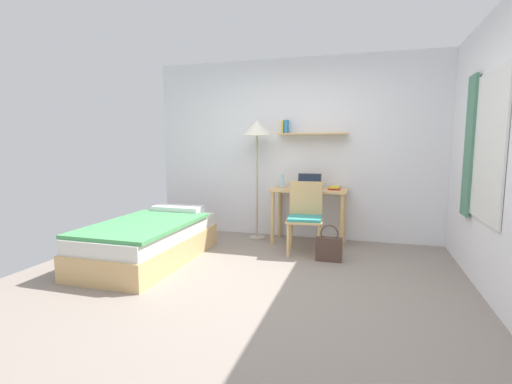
{
  "coord_description": "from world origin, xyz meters",
  "views": [
    {
      "loc": [
        0.94,
        -3.41,
        1.38
      ],
      "look_at": [
        -0.22,
        0.51,
        0.85
      ],
      "focal_mm": 26.11,
      "sensor_mm": 36.0,
      "label": 1
    }
  ],
  "objects_px": {
    "desk": "(309,199)",
    "standing_lamp": "(257,133)",
    "water_bottle": "(282,180)",
    "handbag": "(329,248)",
    "bed": "(150,241)",
    "book_stack": "(334,188)",
    "desk_chair": "(305,214)",
    "laptop": "(309,185)"
  },
  "relations": [
    {
      "from": "desk_chair",
      "to": "book_stack",
      "type": "relative_size",
      "value": 3.89
    },
    {
      "from": "standing_lamp",
      "to": "water_bottle",
      "type": "xyz_separation_m",
      "value": [
        0.37,
        0.0,
        -0.66
      ]
    },
    {
      "from": "standing_lamp",
      "to": "bed",
      "type": "bearing_deg",
      "value": -124.2
    },
    {
      "from": "desk",
      "to": "standing_lamp",
      "type": "relative_size",
      "value": 0.6
    },
    {
      "from": "book_stack",
      "to": "standing_lamp",
      "type": "bearing_deg",
      "value": 178.79
    },
    {
      "from": "water_bottle",
      "to": "book_stack",
      "type": "relative_size",
      "value": 0.88
    },
    {
      "from": "bed",
      "to": "desk",
      "type": "distance_m",
      "value": 2.19
    },
    {
      "from": "laptop",
      "to": "water_bottle",
      "type": "relative_size",
      "value": 1.61
    },
    {
      "from": "desk_chair",
      "to": "water_bottle",
      "type": "height_order",
      "value": "water_bottle"
    },
    {
      "from": "laptop",
      "to": "water_bottle",
      "type": "height_order",
      "value": "same"
    },
    {
      "from": "desk_chair",
      "to": "handbag",
      "type": "xyz_separation_m",
      "value": [
        0.33,
        -0.27,
        -0.34
      ]
    },
    {
      "from": "laptop",
      "to": "water_bottle",
      "type": "xyz_separation_m",
      "value": [
        -0.39,
        0.02,
        0.05
      ]
    },
    {
      "from": "standing_lamp",
      "to": "book_stack",
      "type": "distance_m",
      "value": 1.33
    },
    {
      "from": "book_stack",
      "to": "handbag",
      "type": "bearing_deg",
      "value": -88.72
    },
    {
      "from": "laptop",
      "to": "book_stack",
      "type": "height_order",
      "value": "laptop"
    },
    {
      "from": "handbag",
      "to": "bed",
      "type": "bearing_deg",
      "value": -164.27
    },
    {
      "from": "water_bottle",
      "to": "handbag",
      "type": "bearing_deg",
      "value": -46.52
    },
    {
      "from": "bed",
      "to": "standing_lamp",
      "type": "bearing_deg",
      "value": 55.8
    },
    {
      "from": "desk_chair",
      "to": "standing_lamp",
      "type": "height_order",
      "value": "standing_lamp"
    },
    {
      "from": "desk_chair",
      "to": "book_stack",
      "type": "xyz_separation_m",
      "value": [
        0.32,
        0.5,
        0.29
      ]
    },
    {
      "from": "desk_chair",
      "to": "handbag",
      "type": "bearing_deg",
      "value": -39.2
    },
    {
      "from": "bed",
      "to": "desk_chair",
      "type": "distance_m",
      "value": 1.93
    },
    {
      "from": "handbag",
      "to": "standing_lamp",
      "type": "bearing_deg",
      "value": 144.84
    },
    {
      "from": "desk_chair",
      "to": "laptop",
      "type": "bearing_deg",
      "value": 93.64
    },
    {
      "from": "desk",
      "to": "handbag",
      "type": "relative_size",
      "value": 2.35
    },
    {
      "from": "desk",
      "to": "handbag",
      "type": "bearing_deg",
      "value": -64.84
    },
    {
      "from": "desk",
      "to": "laptop",
      "type": "distance_m",
      "value": 0.2
    },
    {
      "from": "water_bottle",
      "to": "handbag",
      "type": "relative_size",
      "value": 0.47
    },
    {
      "from": "bed",
      "to": "book_stack",
      "type": "relative_size",
      "value": 8.05
    },
    {
      "from": "laptop",
      "to": "standing_lamp",
      "type": "bearing_deg",
      "value": 179.0
    },
    {
      "from": "desk",
      "to": "laptop",
      "type": "xyz_separation_m",
      "value": [
        -0.01,
        0.02,
        0.2
      ]
    },
    {
      "from": "bed",
      "to": "water_bottle",
      "type": "xyz_separation_m",
      "value": [
        1.3,
        1.37,
        0.63
      ]
    },
    {
      "from": "desk_chair",
      "to": "laptop",
      "type": "xyz_separation_m",
      "value": [
        -0.03,
        0.51,
        0.32
      ]
    },
    {
      "from": "bed",
      "to": "desk_chair",
      "type": "height_order",
      "value": "desk_chair"
    },
    {
      "from": "standing_lamp",
      "to": "handbag",
      "type": "distance_m",
      "value": 1.94
    },
    {
      "from": "bed",
      "to": "handbag",
      "type": "relative_size",
      "value": 4.26
    },
    {
      "from": "bed",
      "to": "water_bottle",
      "type": "relative_size",
      "value": 9.12
    },
    {
      "from": "water_bottle",
      "to": "handbag",
      "type": "height_order",
      "value": "water_bottle"
    },
    {
      "from": "bed",
      "to": "book_stack",
      "type": "xyz_separation_m",
      "value": [
        2.03,
        1.34,
        0.55
      ]
    },
    {
      "from": "desk",
      "to": "standing_lamp",
      "type": "xyz_separation_m",
      "value": [
        -0.76,
        0.03,
        0.91
      ]
    },
    {
      "from": "bed",
      "to": "standing_lamp",
      "type": "height_order",
      "value": "standing_lamp"
    },
    {
      "from": "book_stack",
      "to": "handbag",
      "type": "height_order",
      "value": "book_stack"
    }
  ]
}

